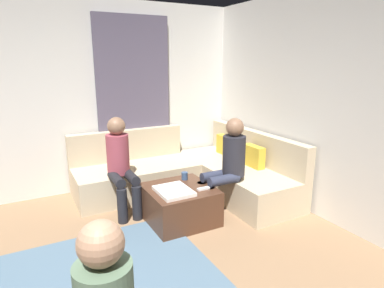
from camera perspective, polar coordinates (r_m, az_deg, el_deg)
wall_left at (r=4.89m, az=-25.05°, el=6.82°), size 0.12×6.00×2.70m
curtain_panel at (r=5.04m, az=-9.92°, el=6.99°), size 0.06×1.10×2.50m
sectional_couch at (r=4.81m, az=0.07°, el=-5.07°), size 2.10×2.55×0.87m
ottoman at (r=3.99m, az=-2.15°, el=-10.36°), size 0.76×0.76×0.42m
folded_blanket at (r=3.77m, az=-3.16°, el=-8.09°), size 0.44×0.36×0.04m
coffee_mug at (r=4.15m, az=-1.28°, el=-5.52°), size 0.08×0.08×0.10m
game_remote at (r=3.85m, az=1.98°, el=-7.70°), size 0.05×0.15×0.02m
person_on_couch_back at (r=4.07m, az=6.09°, el=-3.20°), size 0.30×0.60×1.20m
person_on_couch_side at (r=4.17m, az=-12.24°, el=-3.01°), size 0.60×0.30×1.20m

